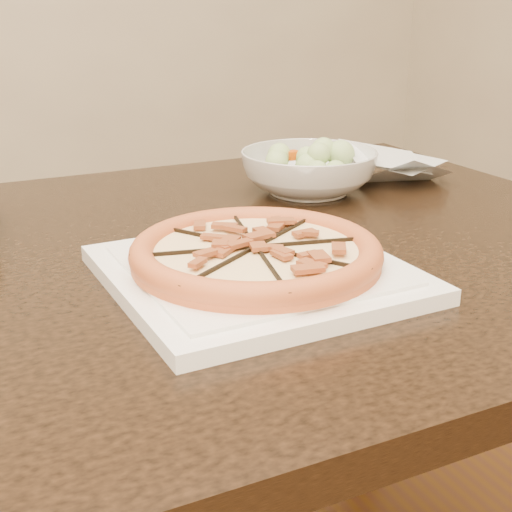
# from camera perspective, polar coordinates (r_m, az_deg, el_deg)

# --- Properties ---
(dining_table) EXTENTS (1.42, 0.93, 0.75)m
(dining_table) POSITION_cam_1_polar(r_m,az_deg,el_deg) (0.92, -9.71, -6.04)
(dining_table) COLOR black
(dining_table) RESTS_ON floor
(plate) EXTENTS (0.32, 0.32, 0.02)m
(plate) POSITION_cam_1_polar(r_m,az_deg,el_deg) (0.79, -0.00, -1.33)
(plate) COLOR white
(plate) RESTS_ON dining_table
(pizza) EXTENTS (0.28, 0.28, 0.03)m
(pizza) POSITION_cam_1_polar(r_m,az_deg,el_deg) (0.78, 0.00, 0.27)
(pizza) COLOR #C75C2E
(pizza) RESTS_ON plate
(salad_bowl) EXTENTS (0.25, 0.25, 0.07)m
(salad_bowl) POSITION_cam_1_polar(r_m,az_deg,el_deg) (1.15, 4.24, 6.71)
(salad_bowl) COLOR silver
(salad_bowl) RESTS_ON dining_table
(salad) EXTENTS (0.12, 0.10, 0.04)m
(salad) POSITION_cam_1_polar(r_m,az_deg,el_deg) (1.13, 4.32, 9.24)
(salad) COLOR #9CCA73
(salad) RESTS_ON salad_bowl
(cling_film) EXTENTS (0.19, 0.16, 0.05)m
(cling_film) POSITION_cam_1_polar(r_m,az_deg,el_deg) (1.23, 11.10, 6.89)
(cling_film) COLOR silver
(cling_film) RESTS_ON dining_table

